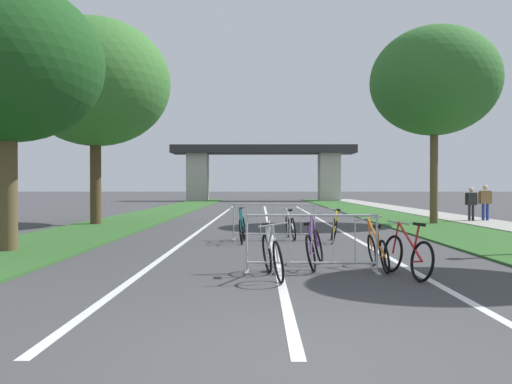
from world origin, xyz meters
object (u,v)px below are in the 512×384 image
object	(u,v)px
tree_left_oak_mid	(95,83)
bicycle_white_2	(290,226)
bicycle_yellow_1	(334,229)
bicycle_silver_6	(272,255)
crowd_barrier_second	(274,222)
bicycle_orange_4	(378,250)
bicycle_red_0	(407,255)
bicycle_teal_5	(242,228)
pedestrian_waiting	(471,201)
crowd_barrier_nearest	(312,244)
tree_right_maple_mid	(434,82)
bicycle_purple_3	(314,247)
tree_left_cypress_far	(8,63)
pedestrian_with_backpack	(485,199)

from	to	relation	value
tree_left_oak_mid	bicycle_white_2	xyz separation A→B (m)	(7.51, -5.36, -5.33)
bicycle_yellow_1	bicycle_silver_6	bearing A→B (deg)	-102.47
crowd_barrier_second	bicycle_orange_4	xyz separation A→B (m)	(1.79, -5.16, -0.16)
bicycle_red_0	bicycle_teal_5	xyz separation A→B (m)	(-3.01, 5.36, 0.01)
pedestrian_waiting	crowd_barrier_nearest	bearing A→B (deg)	52.14
tree_right_maple_mid	bicycle_white_2	xyz separation A→B (m)	(-6.21, -5.84, -5.46)
tree_right_maple_mid	bicycle_silver_6	xyz separation A→B (m)	(-6.91, -12.31, -5.44)
bicycle_white_2	bicycle_teal_5	distance (m)	1.70
crowd_barrier_second	tree_left_oak_mid	bearing A→B (deg)	140.58
tree_right_maple_mid	bicycle_purple_3	distance (m)	13.85
tree_left_cypress_far	crowd_barrier_nearest	bearing A→B (deg)	-22.13
tree_left_oak_mid	bicycle_purple_3	bearing A→B (deg)	-54.48
bicycle_orange_4	pedestrian_waiting	xyz separation A→B (m)	(6.93, 12.58, 0.56)
bicycle_yellow_1	bicycle_purple_3	distance (m)	4.64
pedestrian_with_backpack	crowd_barrier_second	bearing A→B (deg)	-133.78
bicycle_orange_4	bicycle_teal_5	xyz separation A→B (m)	(-2.68, 4.59, 0.03)
tree_right_maple_mid	bicycle_red_0	distance (m)	14.11
tree_left_oak_mid	bicycle_yellow_1	bearing A→B (deg)	-35.50
bicycle_red_0	bicycle_teal_5	bearing A→B (deg)	106.21
crowd_barrier_nearest	bicycle_red_0	size ratio (longest dim) A/B	1.45
tree_left_cypress_far	bicycle_teal_5	distance (m)	7.10
tree_right_maple_mid	bicycle_yellow_1	xyz separation A→B (m)	(-5.04, -6.67, -5.47)
crowd_barrier_nearest	pedestrian_waiting	distance (m)	15.34
bicycle_silver_6	bicycle_yellow_1	bearing A→B (deg)	-117.67
bicycle_yellow_1	tree_left_oak_mid	bearing A→B (deg)	150.39
tree_left_oak_mid	bicycle_orange_4	bearing A→B (deg)	-51.14
bicycle_white_2	bicycle_purple_3	bearing A→B (deg)	-93.56
bicycle_red_0	bicycle_silver_6	xyz separation A→B (m)	(-2.31, -0.14, 0.02)
tree_right_maple_mid	bicycle_yellow_1	size ratio (longest dim) A/B	4.84
tree_left_oak_mid	crowd_barrier_nearest	distance (m)	14.53
tree_right_maple_mid	bicycle_red_0	world-z (taller)	tree_right_maple_mid
crowd_barrier_second	pedestrian_waiting	xyz separation A→B (m)	(8.72, 7.42, 0.40)
tree_right_maple_mid	bicycle_red_0	xyz separation A→B (m)	(-4.59, -12.17, -5.46)
pedestrian_with_backpack	pedestrian_waiting	world-z (taller)	pedestrian_with_backpack
tree_right_maple_mid	bicycle_red_0	bearing A→B (deg)	-110.68
bicycle_orange_4	bicycle_silver_6	bearing A→B (deg)	-155.48
pedestrian_waiting	tree_right_maple_mid	bearing A→B (deg)	24.94
tree_left_cypress_far	tree_right_maple_mid	bearing A→B (deg)	34.68
tree_left_cypress_far	bicycle_red_0	world-z (taller)	tree_left_cypress_far
crowd_barrier_nearest	pedestrian_with_backpack	size ratio (longest dim) A/B	1.48
crowd_barrier_second	bicycle_orange_4	size ratio (longest dim) A/B	1.50
pedestrian_with_backpack	bicycle_orange_4	bearing A→B (deg)	-113.45
tree_left_cypress_far	crowd_barrier_nearest	world-z (taller)	tree_left_cypress_far
bicycle_yellow_1	bicycle_teal_5	size ratio (longest dim) A/B	0.98
bicycle_silver_6	pedestrian_waiting	size ratio (longest dim) A/B	1.13
crowd_barrier_nearest	crowd_barrier_second	bearing A→B (deg)	95.41
tree_left_cypress_far	bicycle_purple_3	world-z (taller)	tree_left_cypress_far
tree_right_maple_mid	crowd_barrier_second	xyz separation A→B (m)	(-6.71, -6.24, -5.31)
tree_left_oak_mid	pedestrian_waiting	world-z (taller)	tree_left_oak_mid
tree_left_cypress_far	crowd_barrier_second	world-z (taller)	tree_left_cypress_far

